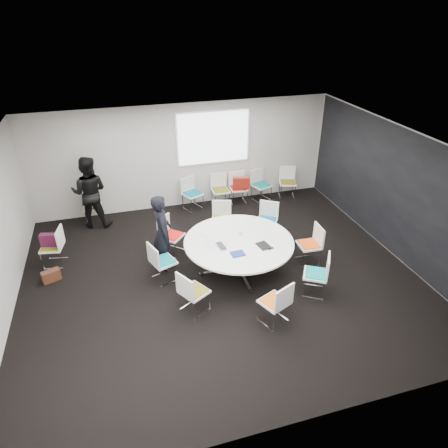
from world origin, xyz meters
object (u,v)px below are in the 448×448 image
object	(u,v)px
chair_ring_d	(172,242)
chair_ring_f	(194,299)
chair_back_a	(192,199)
person_back	(90,192)
chair_back_c	(238,194)
cup	(240,233)
chair_ring_c	(222,226)
person_main	(162,232)
chair_back_e	(287,188)
maroon_bag	(50,240)
chair_ring_e	(163,268)
chair_ring_b	(267,227)
conference_table	(239,248)
chair_back_d	(261,191)
chair_ring_a	(309,251)
brown_bag	(51,276)
chair_ring_h	(315,281)
chair_person_back	(94,212)
chair_ring_g	(274,309)
chair_spare_left	(54,253)
chair_back_b	(220,196)
laptop	(223,245)

from	to	relation	value
chair_ring_d	chair_ring_f	distance (m)	2.04
chair_back_a	person_back	bearing A→B (deg)	-19.99
chair_back_c	cup	bearing A→B (deg)	74.61
chair_ring_c	person_main	distance (m)	1.81
chair_back_e	maroon_bag	xyz separation A→B (m)	(-6.25, -1.72, 0.34)
chair_ring_c	chair_ring_e	bearing A→B (deg)	56.44
chair_ring_b	conference_table	bearing A→B (deg)	79.41
chair_back_d	chair_back_e	xyz separation A→B (m)	(0.80, -0.03, 0.00)
person_back	chair_ring_a	bearing A→B (deg)	159.09
chair_ring_f	chair_back_d	world-z (taller)	same
chair_ring_b	chair_ring_d	bearing A→B (deg)	34.88
person_back	brown_bag	bearing A→B (deg)	80.97
chair_ring_h	person_back	world-z (taller)	person_back
chair_ring_a	chair_person_back	world-z (taller)	same
chair_back_a	chair_back_c	xyz separation A→B (m)	(1.31, 0.00, 0.00)
chair_back_c	chair_back_d	xyz separation A→B (m)	(0.69, -0.00, 0.00)
chair_back_c	chair_person_back	distance (m)	3.91
chair_person_back	chair_back_e	bearing A→B (deg)	177.55
chair_ring_a	chair_ring_g	xyz separation A→B (m)	(-1.43, -1.52, 0.00)
brown_bag	person_main	bearing A→B (deg)	-2.48
chair_back_d	chair_back_e	distance (m)	0.80
chair_back_c	chair_ring_c	bearing A→B (deg)	61.64
conference_table	chair_back_c	size ratio (longest dim) A/B	2.58
chair_ring_b	chair_back_d	world-z (taller)	same
chair_ring_e	chair_back_a	bearing A→B (deg)	136.62
chair_ring_a	brown_bag	bearing A→B (deg)	82.96
person_main	chair_ring_h	bearing A→B (deg)	-122.32
chair_ring_h	maroon_bag	size ratio (longest dim) A/B	2.20
chair_ring_b	brown_bag	xyz separation A→B (m)	(-4.88, -0.38, -0.16)
chair_back_e	conference_table	bearing A→B (deg)	67.58
chair_ring_c	chair_ring_g	xyz separation A→B (m)	(0.09, -3.10, 0.00)
chair_ring_b	chair_back_e	xyz separation A→B (m)	(1.40, 1.94, 0.00)
chair_ring_c	chair_spare_left	distance (m)	3.80
chair_ring_a	chair_ring_c	bearing A→B (deg)	46.00
maroon_bag	chair_back_a	bearing A→B (deg)	26.93
chair_spare_left	maroon_bag	distance (m)	0.34
chair_ring_a	chair_ring_h	xyz separation A→B (m)	(-0.35, -0.99, 0.00)
chair_ring_g	chair_back_b	world-z (taller)	same
chair_back_b	brown_bag	distance (m)	4.88
chair_back_d	chair_ring_a	bearing A→B (deg)	68.47
chair_back_d	person_main	size ratio (longest dim) A/B	0.53
chair_ring_f	laptop	distance (m)	1.30
chair_ring_e	chair_back_a	size ratio (longest dim) A/B	1.00
chair_back_b	chair_back_e	distance (m)	2.00
chair_ring_b	chair_ring_g	distance (m)	2.92
chair_ring_g	chair_person_back	size ratio (longest dim) A/B	1.00
chair_ring_a	laptop	size ratio (longest dim) A/B	2.88
chair_spare_left	laptop	size ratio (longest dim) A/B	2.88
chair_back_c	brown_bag	xyz separation A→B (m)	(-4.79, -2.35, -0.16)
chair_ring_h	person_main	size ratio (longest dim) A/B	0.53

